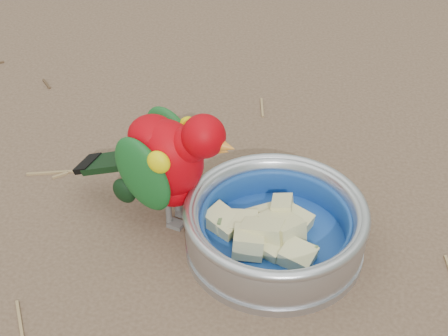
# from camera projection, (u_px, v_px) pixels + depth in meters

# --- Properties ---
(ground) EXTENTS (60.00, 60.00, 0.00)m
(ground) POSITION_uv_depth(u_px,v_px,m) (181.00, 250.00, 0.77)
(ground) COLOR brown
(food_bowl) EXTENTS (0.20, 0.20, 0.02)m
(food_bowl) POSITION_uv_depth(u_px,v_px,m) (274.00, 243.00, 0.77)
(food_bowl) COLOR #B2B2BA
(food_bowl) RESTS_ON ground
(bowl_wall) EXTENTS (0.20, 0.20, 0.04)m
(bowl_wall) POSITION_uv_depth(u_px,v_px,m) (276.00, 224.00, 0.75)
(bowl_wall) COLOR #B2B2BA
(bowl_wall) RESTS_ON food_bowl
(fruit_wedges) EXTENTS (0.12, 0.12, 0.03)m
(fruit_wedges) POSITION_uv_depth(u_px,v_px,m) (275.00, 228.00, 0.76)
(fruit_wedges) COLOR #D1C987
(fruit_wedges) RESTS_ON food_bowl
(lory_parrot) EXTENTS (0.20, 0.14, 0.15)m
(lory_parrot) POSITION_uv_depth(u_px,v_px,m) (168.00, 168.00, 0.77)
(lory_parrot) COLOR #AE0008
(lory_parrot) RESTS_ON ground
(ground_debris) EXTENTS (0.90, 0.80, 0.01)m
(ground_debris) POSITION_uv_depth(u_px,v_px,m) (202.00, 232.00, 0.79)
(ground_debris) COLOR #92744B
(ground_debris) RESTS_ON ground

